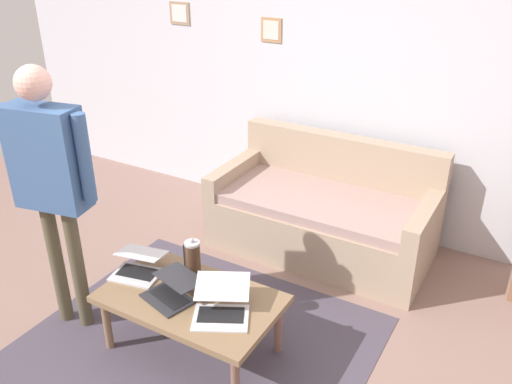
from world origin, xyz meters
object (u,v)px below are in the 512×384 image
laptop_center (172,291)px  laptop_right (138,267)px  french_press (193,258)px  couch (324,214)px  laptop_left (221,307)px  person_standing (49,171)px  coffee_table (191,302)px

laptop_center → laptop_right: size_ratio=1.03×
laptop_right → french_press: french_press is taller
couch → french_press: bearing=76.1°
laptop_left → person_standing: 1.29m
french_press → person_standing: (0.74, 0.36, 0.58)m
couch → laptop_left: bearing=91.3°
laptop_left → french_press: size_ratio=1.76×
laptop_left → laptop_center: bearing=3.9°
couch → coffee_table: couch is taller
laptop_center → laptop_left: bearing=-176.1°
french_press → laptop_left: bearing=147.4°
laptop_right → laptop_center: bearing=164.8°
coffee_table → french_press: bearing=-59.5°
couch → coffee_table: (0.21, 1.52, 0.06)m
couch → laptop_left: (-0.03, 1.56, 0.15)m
couch → laptop_left: couch is taller
french_press → person_standing: size_ratio=0.15×
laptop_right → person_standing: (0.42, 0.20, 0.66)m
person_standing → french_press: bearing=-153.7°
french_press → laptop_right: bearing=27.4°
laptop_left → laptop_center: size_ratio=1.29×
couch → laptop_right: couch is taller
laptop_left → laptop_center: laptop_left is taller
laptop_left → french_press: 0.44m
laptop_left → person_standing: (1.10, 0.13, 0.66)m
coffee_table → person_standing: (0.85, 0.17, 0.75)m
laptop_right → french_press: bearing=-152.6°
coffee_table → laptop_center: 0.14m
coffee_table → laptop_center: laptop_center is taller
laptop_left → laptop_right: (0.68, -0.07, -0.00)m
couch → laptop_center: bearing=79.1°
coffee_table → laptop_right: size_ratio=3.00×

